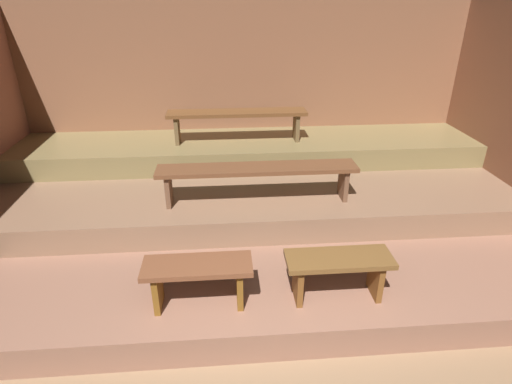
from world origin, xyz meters
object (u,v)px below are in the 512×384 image
object	(u,v)px
bench_lower_left	(198,274)
bench_lower_right	(338,267)
bench_middle_center	(257,173)
bench_upper_center	(237,117)

from	to	relation	value
bench_lower_left	bench_lower_right	distance (m)	1.19
bench_lower_left	bench_middle_center	size ratio (longest dim) A/B	0.41
bench_lower_right	bench_middle_center	size ratio (longest dim) A/B	0.41
bench_lower_left	bench_lower_right	size ratio (longest dim) A/B	1.00
bench_lower_left	bench_middle_center	distance (m)	1.50
bench_lower_right	bench_middle_center	distance (m)	1.48
bench_lower_right	bench_middle_center	bearing A→B (deg)	113.56
bench_middle_center	bench_upper_center	bearing A→B (deg)	97.67
bench_middle_center	bench_lower_right	bearing A→B (deg)	-66.44
bench_lower_right	bench_upper_center	bearing A→B (deg)	106.23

